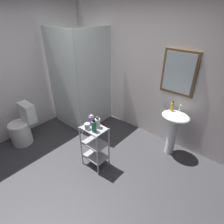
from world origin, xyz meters
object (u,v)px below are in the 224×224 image
Objects in this scene: shower_stall at (82,103)px; storage_cart at (95,144)px; toilet at (22,128)px; lotion_bottle_white at (98,123)px; pedestal_sink at (174,125)px; hand_soap_bottle at (172,107)px; rinse_cup at (87,126)px; body_wash_bottle_green at (94,126)px; conditioner_bottle_purple at (91,120)px.

shower_stall is 1.41m from storage_cart.
toilet is 4.34× the size of lotion_bottle_white.
lotion_bottle_white reaches higher than pedestal_sink.
toilet is at bearing -144.13° from hand_soap_bottle.
hand_soap_bottle is 1.85× the size of rinse_cup.
storage_cart is 3.60× the size of body_wash_bottle_green.
pedestal_sink reaches higher than storage_cart.
lotion_bottle_white reaches higher than rinse_cup.
toilet is 4.63× the size of conditioner_bottle_purple.
rinse_cup is at bearing -71.54° from conditioner_bottle_purple.
pedestal_sink is 1.45m from rinse_cup.
lotion_bottle_white is 1.07× the size of conditioner_bottle_purple.
body_wash_bottle_green reaches higher than storage_cart.
shower_stall reaches higher than toilet.
lotion_bottle_white reaches higher than storage_cart.
toilet is at bearing -160.03° from conditioner_bottle_purple.
hand_soap_bottle is at bearing 57.90° from storage_cart.
toilet is (-0.30, -1.24, -0.15)m from shower_stall.
body_wash_bottle_green is at bearing -71.49° from lotion_bottle_white.
shower_stall is 1.35m from conditioner_bottle_purple.
lotion_bottle_white is at bearing -122.21° from hand_soap_bottle.
hand_soap_bottle is (2.17, 1.57, 0.57)m from toilet.
storage_cart is 0.39m from conditioner_bottle_purple.
pedestal_sink is 8.64× the size of rinse_cup.
pedestal_sink is 1.07× the size of toilet.
hand_soap_bottle is 1.25m from lotion_bottle_white.
shower_stall is 11.43× the size of lotion_bottle_white.
body_wash_bottle_green is at bearing -118.49° from hand_soap_bottle.
rinse_cup is at bearing -122.05° from hand_soap_bottle.
body_wash_bottle_green reaches higher than lotion_bottle_white.
toilet is 1.67m from lotion_bottle_white.
pedestal_sink is at bearing 57.45° from body_wash_bottle_green.
storage_cart is at bearing -126.11° from pedestal_sink.
hand_soap_bottle reaches higher than body_wash_bottle_green.
hand_soap_bottle reaches higher than conditioner_bottle_purple.
shower_stall is 2.47× the size of pedestal_sink.
body_wash_bottle_green is (-0.63, -1.16, -0.06)m from hand_soap_bottle.
lotion_bottle_white is 0.16m from rinse_cup.
hand_soap_bottle is at bearing 10.13° from shower_stall.
pedestal_sink is at bearing 54.20° from rinse_cup.
shower_stall is 1.53m from body_wash_bottle_green.
lotion_bottle_white is (1.51, 0.51, 0.50)m from toilet.
toilet is 1.68m from body_wash_bottle_green.
shower_stall reaches higher than conditioner_bottle_purple.
storage_cart is 1.39m from hand_soap_bottle.
conditioner_bottle_purple reaches higher than pedestal_sink.
rinse_cup is at bearing -121.34° from storage_cart.
hand_soap_bottle is 1.33m from conditioner_bottle_purple.
pedestal_sink is 1.30m from lotion_bottle_white.
body_wash_bottle_green is (0.07, -0.05, 0.39)m from storage_cart.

